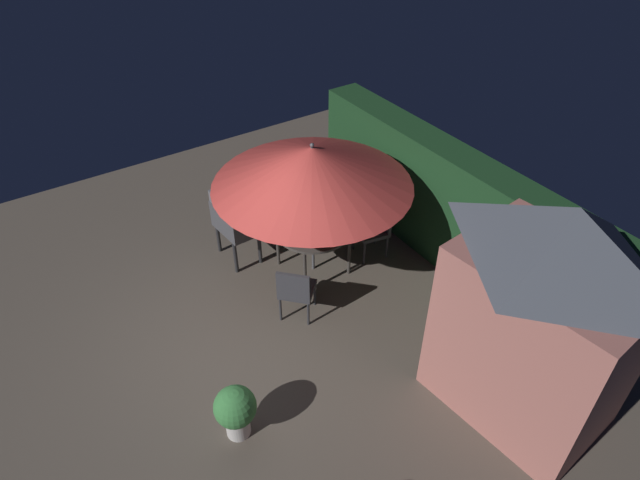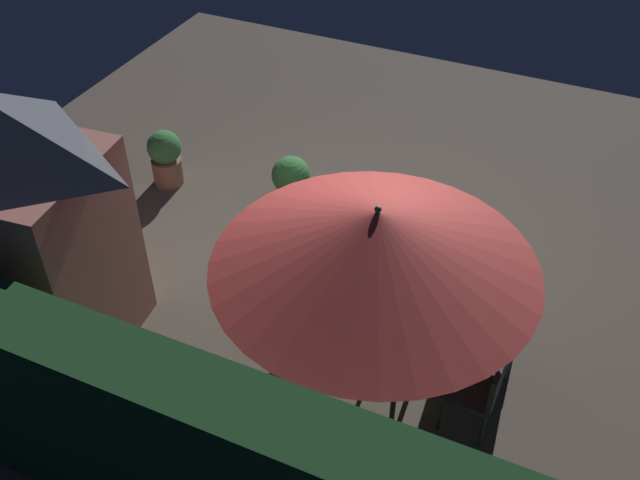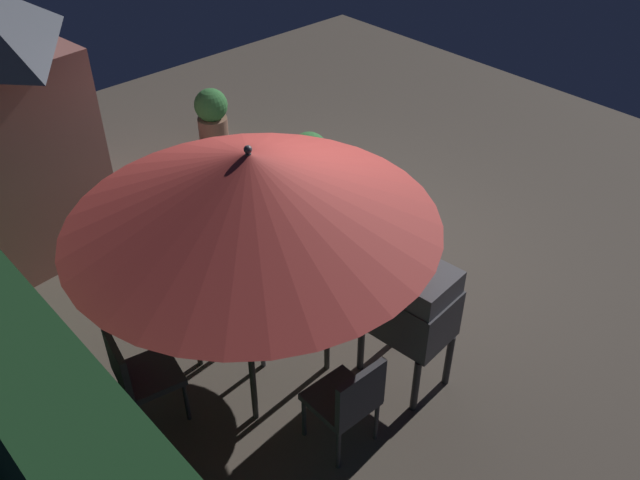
% 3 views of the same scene
% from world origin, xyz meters
% --- Properties ---
extents(ground_plane, '(11.00, 11.00, 0.00)m').
position_xyz_m(ground_plane, '(0.00, 0.00, 0.00)').
color(ground_plane, brown).
extents(hedge_backdrop, '(5.60, 0.57, 1.88)m').
position_xyz_m(hedge_backdrop, '(0.00, 3.50, 0.94)').
color(hedge_backdrop, '#193D1E').
rests_on(hedge_backdrop, ground).
extents(garden_shed, '(2.15, 1.68, 2.86)m').
position_xyz_m(garden_shed, '(2.59, 2.31, 1.46)').
color(garden_shed, '#B26B60').
rests_on(garden_shed, ground).
extents(patio_table, '(1.14, 1.14, 0.79)m').
position_xyz_m(patio_table, '(-0.80, 1.59, 0.72)').
color(patio_table, '#47423D').
rests_on(patio_table, ground).
extents(patio_umbrella, '(2.84, 2.84, 2.21)m').
position_xyz_m(patio_umbrella, '(-0.80, 1.59, 1.86)').
color(patio_umbrella, '#4C4C51').
rests_on(patio_umbrella, ground).
extents(bbq_grill, '(0.74, 0.56, 1.20)m').
position_xyz_m(bbq_grill, '(-1.71, 0.76, 0.85)').
color(bbq_grill, '#47474C').
rests_on(bbq_grill, ground).
extents(chair_near_shed, '(0.48, 0.47, 0.90)m').
position_xyz_m(chair_near_shed, '(-1.89, 1.61, 0.52)').
color(chair_near_shed, '#38383D').
rests_on(chair_near_shed, ground).
extents(chair_far_side, '(0.65, 0.65, 0.90)m').
position_xyz_m(chair_far_side, '(-0.06, 0.82, 0.52)').
color(chair_far_side, '#38383D').
rests_on(chair_far_side, ground).
extents(chair_toward_hedge, '(0.54, 0.55, 0.90)m').
position_xyz_m(chair_toward_hedge, '(-0.59, 2.64, 0.52)').
color(chair_toward_hedge, '#38383D').
rests_on(chair_toward_hedge, ground).
extents(potted_plant_by_shed, '(0.45, 0.45, 0.77)m').
position_xyz_m(potted_plant_by_shed, '(2.88, -0.51, 0.40)').
color(potted_plant_by_shed, '#936651').
rests_on(potted_plant_by_shed, ground).
extents(potted_plant_by_grill, '(0.49, 0.49, 0.73)m').
position_xyz_m(potted_plant_by_grill, '(1.14, -0.70, 0.43)').
color(potted_plant_by_grill, silver).
rests_on(potted_plant_by_grill, ground).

